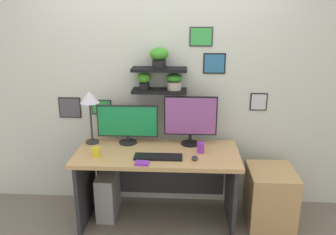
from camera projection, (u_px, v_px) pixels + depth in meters
ground_plane at (158, 220)px, 3.56m from camera, size 8.00×8.00×0.00m
back_wall_assembly at (160, 80)px, 3.56m from camera, size 4.40×0.24×2.70m
desk at (158, 170)px, 3.45m from camera, size 1.56×0.68×0.75m
monitor_left at (128, 123)px, 3.49m from camera, size 0.61×0.18×0.39m
monitor_right at (191, 119)px, 3.44m from camera, size 0.52×0.18×0.49m
keyboard at (158, 157)px, 3.20m from camera, size 0.44×0.14×0.02m
computer_mouse at (195, 158)px, 3.16m from camera, size 0.06×0.09×0.03m
desk_lamp at (90, 101)px, 3.42m from camera, size 0.19×0.19×0.54m
coffee_mug at (96, 152)px, 3.22m from camera, size 0.08×0.08×0.09m
pen_cup at (201, 148)px, 3.30m from camera, size 0.07×0.07×0.10m
scissors_tray at (142, 163)px, 3.07m from camera, size 0.12×0.09×0.02m
drawer_cabinet at (270, 197)px, 3.45m from camera, size 0.44×0.50×0.57m
computer_tower_left at (108, 194)px, 3.60m from camera, size 0.18×0.40×0.46m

